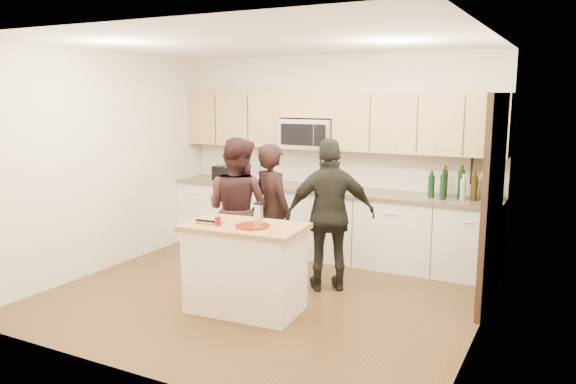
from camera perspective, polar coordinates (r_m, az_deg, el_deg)
The scene contains 21 objects.
floor at distance 6.29m, azimuth -2.53°, elevation -10.40°, with size 4.50×4.50×0.00m, color brown.
room_shell at distance 5.92m, azimuth -2.66°, elevation 5.51°, with size 4.52×4.02×2.71m.
back_cabinetry at distance 7.60m, azimuth 3.83°, elevation -3.11°, with size 4.50×0.66×0.94m.
upper_cabinetry at distance 7.54m, azimuth 4.64°, elevation 7.31°, with size 4.50×0.33×0.75m.
microwave at distance 7.65m, azimuth 2.13°, elevation 5.93°, with size 0.76×0.41×0.40m.
doorway at distance 6.13m, azimuth 20.24°, elevation -0.34°, with size 0.06×1.25×2.20m.
framed_picture at distance 7.21m, azimuth 19.22°, elevation 2.17°, with size 0.30×0.03×0.38m.
dish_towel at distance 7.80m, azimuth -3.10°, elevation -0.30°, with size 0.34×0.60×0.48m.
island at distance 5.74m, azimuth -4.39°, elevation -7.66°, with size 1.24×0.78×0.90m.
red_plate at distance 5.53m, azimuth -3.63°, elevation -3.46°, with size 0.34×0.34×0.02m, color maroon.
box_grater at distance 5.51m, azimuth -2.99°, elevation -2.19°, with size 0.08×0.06×0.22m.
drink_glass at distance 5.59m, azimuth -7.13°, elevation -2.97°, with size 0.07×0.07×0.09m, color maroon.
cutting_board at distance 5.71m, azimuth -7.96°, elevation -3.07°, with size 0.25×0.16×0.02m, color #AF7848.
tongs at distance 5.69m, azimuth -8.22°, elevation -2.93°, with size 0.26×0.03×0.02m, color black.
knife at distance 5.66m, azimuth -8.53°, elevation -3.06°, with size 0.20×0.02×0.01m, color silver.
toaster at distance 8.25m, azimuth -6.51°, elevation 1.93°, with size 0.29×0.23×0.21m.
bottle_cluster at distance 7.00m, azimuth 16.85°, elevation 0.76°, with size 0.65×0.32×0.41m.
orchid at distance 6.95m, azimuth 20.07°, elevation 0.94°, with size 0.25×0.21×0.46m, color #427F33.
woman_left at distance 6.66m, azimuth -1.61°, elevation -2.00°, with size 0.59×0.39×1.62m, color black.
woman_center at distance 6.59m, azimuth -5.14°, elevation -1.81°, with size 0.82×0.64×1.70m, color black.
woman_right at distance 6.25m, azimuth 4.32°, elevation -2.38°, with size 1.00×0.42×1.71m, color black.
Camera 1 is at (2.96, -5.10, 2.19)m, focal length 35.00 mm.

